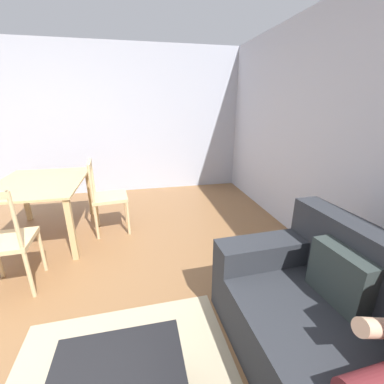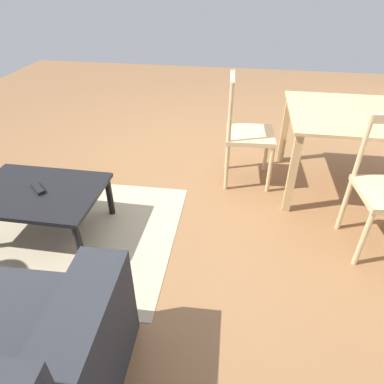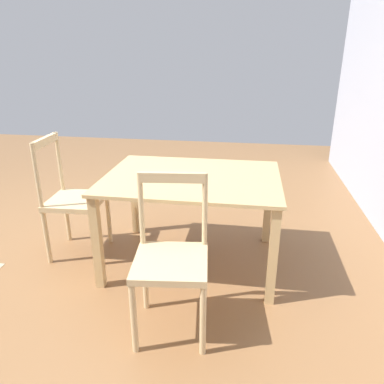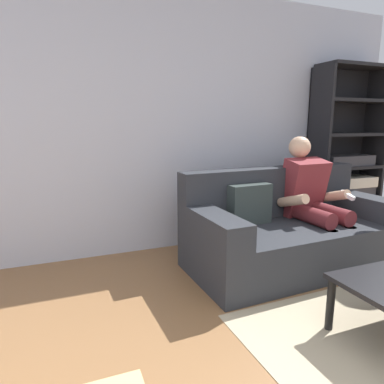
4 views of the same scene
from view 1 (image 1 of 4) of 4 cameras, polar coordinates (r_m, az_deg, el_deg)
name	(u,v)px [view 1 (image 1 of 4)]	position (r m, az deg, el deg)	size (l,w,h in m)	color
wall_back	(366,141)	(2.72, 34.97, 9.54)	(6.02, 0.12, 2.58)	#B2B7C6
wall_side	(66,123)	(5.01, -26.89, 13.96)	(0.12, 6.34, 2.58)	#ABB0BE
couch	(364,363)	(1.82, 34.68, -29.46)	(1.93, 0.97, 0.88)	#282B30
dining_table	(40,190)	(3.50, -31.38, 0.44)	(1.30, 0.97, 0.73)	tan
dining_chair_near_wall	(108,197)	(3.37, -18.74, -1.13)	(0.46, 0.46, 0.95)	#D1B27F
dining_chair_facing_couch	(4,243)	(2.71, -37.04, -9.22)	(0.44, 0.44, 0.98)	#D1B27F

